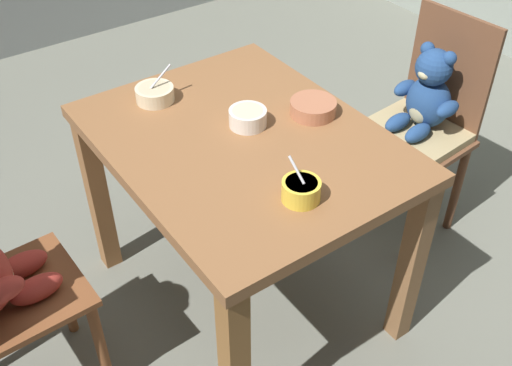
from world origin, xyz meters
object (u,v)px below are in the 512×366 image
teddy_chair_far_center (423,113)px  porridge_bowl_yellow_near_right (301,190)px  dining_table (244,168)px  porridge_bowl_terracotta_far_center (313,107)px  porridge_bowl_cream_near_left (155,94)px  porridge_bowl_white_center (248,117)px

teddy_chair_far_center → porridge_bowl_yellow_near_right: bearing=14.3°
dining_table → teddy_chair_far_center: bearing=87.2°
dining_table → porridge_bowl_terracotta_far_center: porridge_bowl_terracotta_far_center is taller
dining_table → porridge_bowl_cream_near_left: (-0.36, -0.12, 0.15)m
porridge_bowl_white_center → porridge_bowl_yellow_near_right: 0.40m
porridge_bowl_terracotta_far_center → dining_table: bearing=-94.3°
porridge_bowl_white_center → dining_table: bearing=-46.4°
porridge_bowl_white_center → porridge_bowl_terracotta_far_center: (0.07, 0.22, -0.00)m
teddy_chair_far_center → porridge_bowl_yellow_near_right: size_ratio=7.89×
dining_table → porridge_bowl_yellow_near_right: (0.34, -0.04, 0.15)m
porridge_bowl_yellow_near_right → porridge_bowl_cream_near_left: same height
dining_table → porridge_bowl_yellow_near_right: size_ratio=8.73×
porridge_bowl_yellow_near_right → porridge_bowl_white_center: bearing=167.1°
dining_table → porridge_bowl_white_center: (-0.05, 0.05, 0.15)m
porridge_bowl_white_center → porridge_bowl_terracotta_far_center: bearing=72.1°
porridge_bowl_white_center → porridge_bowl_cream_near_left: (-0.31, -0.18, -0.00)m
teddy_chair_far_center → porridge_bowl_white_center: bearing=-11.4°
porridge_bowl_cream_near_left → porridge_bowl_terracotta_far_center: size_ratio=0.91×
dining_table → porridge_bowl_white_center: porridge_bowl_white_center is taller
porridge_bowl_white_center → porridge_bowl_cream_near_left: size_ratio=0.87×
porridge_bowl_cream_near_left → porridge_bowl_yellow_near_right: bearing=7.0°
teddy_chair_far_center → porridge_bowl_terracotta_far_center: 0.61m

